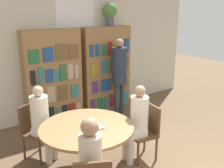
{
  "coord_description": "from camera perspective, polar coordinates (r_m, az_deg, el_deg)",
  "views": [
    {
      "loc": [
        -2.61,
        -1.79,
        2.36
      ],
      "look_at": [
        -0.11,
        1.88,
        1.05
      ],
      "focal_mm": 42.0,
      "sensor_mm": 36.0,
      "label": 1
    }
  ],
  "objects": [
    {
      "name": "flower_vase",
      "position": [
        6.08,
        -0.41,
        15.42
      ],
      "size": [
        0.32,
        0.32,
        0.52
      ],
      "color": "#475166",
      "rests_on": "bookshelf_right"
    },
    {
      "name": "bookshelf_left",
      "position": [
        5.58,
        -12.71,
        1.56
      ],
      "size": [
        1.2,
        0.34,
        1.94
      ],
      "color": "olive",
      "rests_on": "ground_plane"
    },
    {
      "name": "seated_reader_back",
      "position": [
        3.03,
        -4.7,
        -16.47
      ],
      "size": [
        0.37,
        0.4,
        1.26
      ],
      "rotation": [
        0.0,
        0.0,
        -0.46
      ],
      "color": "beige",
      "rests_on": "ground_plane"
    },
    {
      "name": "bookshelf_right",
      "position": [
        6.17,
        -1.31,
        3.35
      ],
      "size": [
        1.2,
        0.34,
        1.94
      ],
      "color": "olive",
      "rests_on": "ground_plane"
    },
    {
      "name": "wall_back",
      "position": [
        5.91,
        -7.8,
        7.96
      ],
      "size": [
        6.4,
        0.07,
        3.0
      ],
      "color": "beige",
      "rests_on": "ground_plane"
    },
    {
      "name": "open_book_on_table",
      "position": [
        3.65,
        -3.87,
        -9.44
      ],
      "size": [
        0.24,
        0.18,
        0.03
      ],
      "color": "silver",
      "rests_on": "reading_table"
    },
    {
      "name": "librarian_standing",
      "position": [
        5.76,
        1.57,
        3.34
      ],
      "size": [
        0.33,
        0.6,
        1.71
      ],
      "color": "#232D3D",
      "rests_on": "ground_plane"
    },
    {
      "name": "seated_reader_right",
      "position": [
        4.08,
        5.46,
        -7.58
      ],
      "size": [
        0.4,
        0.32,
        1.23
      ],
      "rotation": [
        0.0,
        0.0,
        1.43
      ],
      "color": "silver",
      "rests_on": "ground_plane"
    },
    {
      "name": "reading_table",
      "position": [
        3.78,
        -5.49,
        -10.63
      ],
      "size": [
        1.33,
        1.33,
        0.75
      ],
      "color": "olive",
      "rests_on": "ground_plane"
    },
    {
      "name": "chair_left_side",
      "position": [
        4.42,
        -16.53,
        -9.23
      ],
      "size": [
        0.54,
        0.54,
        0.89
      ],
      "rotation": [
        0.0,
        0.0,
        -2.66
      ],
      "color": "brown",
      "rests_on": "ground_plane"
    },
    {
      "name": "chair_far_side",
      "position": [
        4.26,
        7.46,
        -9.68
      ],
      "size": [
        0.45,
        0.45,
        0.89
      ],
      "rotation": [
        0.0,
        0.0,
        1.43
      ],
      "color": "brown",
      "rests_on": "ground_plane"
    },
    {
      "name": "seated_reader_left",
      "position": [
        4.23,
        -14.98,
        -7.35
      ],
      "size": [
        0.39,
        0.41,
        1.22
      ],
      "rotation": [
        0.0,
        0.0,
        -2.66
      ],
      "color": "silver",
      "rests_on": "ground_plane"
    }
  ]
}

